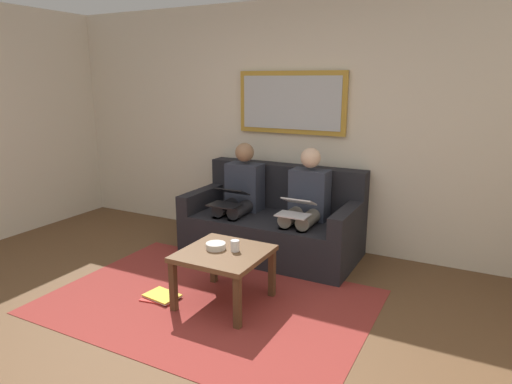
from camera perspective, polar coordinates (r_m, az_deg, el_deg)
ground_plane at (r=3.33m, az=-14.58°, el=-20.02°), size 6.00×5.20×0.10m
wall_rear at (r=5.01m, az=4.83°, el=8.34°), size 6.00×0.12×2.60m
area_rug at (r=3.88m, az=-6.00°, el=-13.52°), size 2.60×1.80×0.01m
couch at (r=4.78m, az=2.32°, el=-4.01°), size 1.77×0.90×0.90m
framed_mirror at (r=4.90m, az=4.46°, el=11.16°), size 1.21×0.05×0.66m
coffee_table at (r=3.69m, az=-4.07°, el=-8.36°), size 0.66×0.66×0.45m
cup at (r=3.65m, az=-2.66°, el=-6.77°), size 0.07×0.07×0.09m
bowl at (r=3.71m, az=-5.09°, el=-6.79°), size 0.16×0.16×0.05m
person_left at (r=4.49m, az=6.28°, el=-1.32°), size 0.38×0.58×1.14m
laptop_silver at (r=4.27m, az=5.09°, el=-1.92°), size 0.30×0.34×0.15m
person_right at (r=4.80m, az=-2.00°, el=-0.24°), size 0.38×0.58×1.14m
laptop_black at (r=4.60m, az=-3.44°, el=-0.67°), size 0.31×0.37×0.16m
magazine_stack at (r=3.98m, az=-11.82°, el=-12.73°), size 0.32×0.26×0.03m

